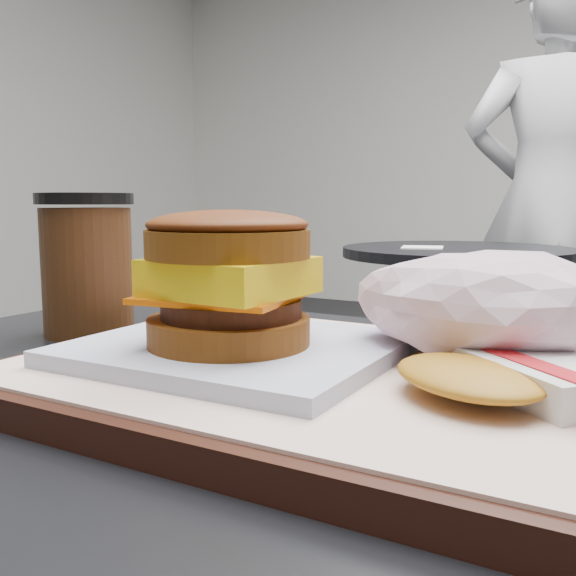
# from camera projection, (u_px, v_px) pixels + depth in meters

# --- Properties ---
(serving_tray) EXTENTS (0.38, 0.28, 0.02)m
(serving_tray) POSITION_uv_depth(u_px,v_px,m) (328.00, 380.00, 0.39)
(serving_tray) COLOR black
(serving_tray) RESTS_ON customer_table
(breakfast_sandwich) EXTENTS (0.19, 0.17, 0.09)m
(breakfast_sandwich) POSITION_uv_depth(u_px,v_px,m) (232.00, 297.00, 0.39)
(breakfast_sandwich) COLOR silver
(breakfast_sandwich) RESTS_ON serving_tray
(hash_brown) EXTENTS (0.13, 0.13, 0.02)m
(hash_brown) POSITION_uv_depth(u_px,v_px,m) (509.00, 376.00, 0.32)
(hash_brown) COLOR silver
(hash_brown) RESTS_ON serving_tray
(crumpled_wrapper) EXTENTS (0.15, 0.12, 0.07)m
(crumpled_wrapper) POSITION_uv_depth(u_px,v_px,m) (484.00, 306.00, 0.39)
(crumpled_wrapper) COLOR white
(crumpled_wrapper) RESTS_ON serving_tray
(coffee_cup) EXTENTS (0.08, 0.08, 0.12)m
(coffee_cup) POSITION_uv_depth(u_px,v_px,m) (87.00, 265.00, 0.57)
(coffee_cup) COLOR #3D200E
(coffee_cup) RESTS_ON customer_table
(neighbor_table) EXTENTS (0.70, 0.70, 0.75)m
(neighbor_table) POSITION_uv_depth(u_px,v_px,m) (456.00, 312.00, 1.98)
(neighbor_table) COLOR black
(neighbor_table) RESTS_ON ground
(napkin) EXTENTS (0.15, 0.15, 0.00)m
(napkin) POSITION_uv_depth(u_px,v_px,m) (422.00, 247.00, 1.92)
(napkin) COLOR white
(napkin) RESTS_ON neighbor_table
(patron) EXTENTS (0.75, 0.60, 1.77)m
(patron) POSITION_uv_depth(u_px,v_px,m) (549.00, 203.00, 2.44)
(patron) COLOR silver
(patron) RESTS_ON ground
(bg_table_mid) EXTENTS (0.66, 0.66, 0.75)m
(bg_table_mid) POSITION_uv_depth(u_px,v_px,m) (217.00, 251.00, 4.32)
(bg_table_mid) COLOR black
(bg_table_mid) RESTS_ON ground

